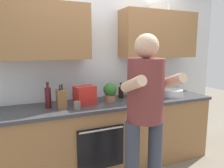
{
  "coord_description": "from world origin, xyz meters",
  "views": [
    {
      "loc": [
        -1.06,
        -2.45,
        1.58
      ],
      "look_at": [
        -0.03,
        -0.1,
        1.15
      ],
      "focal_mm": 34.15,
      "sensor_mm": 36.0,
      "label": 1
    }
  ],
  "objects_px": {
    "cup_stoneware": "(77,105)",
    "mixing_bowl": "(173,93)",
    "potted_herb": "(110,92)",
    "bottle_juice": "(142,92)",
    "bottle_wine": "(48,97)",
    "grocery_bag_crisps": "(85,95)",
    "bottle_syrup": "(155,89)",
    "bottle_hotsauce": "(144,89)",
    "bottle_soy": "(121,92)",
    "knife_block": "(61,99)",
    "grocery_bag_bread": "(136,92)",
    "person_standing": "(145,110)"
  },
  "relations": [
    {
      "from": "cup_stoneware",
      "to": "mixing_bowl",
      "type": "relative_size",
      "value": 0.33
    },
    {
      "from": "bottle_soy",
      "to": "grocery_bag_crisps",
      "type": "distance_m",
      "value": 0.57
    },
    {
      "from": "bottle_wine",
      "to": "grocery_bag_crisps",
      "type": "bearing_deg",
      "value": -2.6
    },
    {
      "from": "bottle_syrup",
      "to": "bottle_hotsauce",
      "type": "relative_size",
      "value": 1.67
    },
    {
      "from": "potted_herb",
      "to": "grocery_bag_bread",
      "type": "xyz_separation_m",
      "value": [
        0.43,
        0.09,
        -0.06
      ]
    },
    {
      "from": "mixing_bowl",
      "to": "potted_herb",
      "type": "relative_size",
      "value": 1.14
    },
    {
      "from": "mixing_bowl",
      "to": "potted_herb",
      "type": "xyz_separation_m",
      "value": [
        -0.95,
        0.08,
        0.08
      ]
    },
    {
      "from": "person_standing",
      "to": "knife_block",
      "type": "distance_m",
      "value": 0.99
    },
    {
      "from": "person_standing",
      "to": "bottle_wine",
      "type": "bearing_deg",
      "value": 131.97
    },
    {
      "from": "bottle_soy",
      "to": "grocery_bag_bread",
      "type": "xyz_separation_m",
      "value": [
        0.21,
        -0.05,
        -0.01
      ]
    },
    {
      "from": "bottle_hotsauce",
      "to": "bottle_wine",
      "type": "bearing_deg",
      "value": -172.97
    },
    {
      "from": "person_standing",
      "to": "grocery_bag_bread",
      "type": "height_order",
      "value": "person_standing"
    },
    {
      "from": "knife_block",
      "to": "bottle_wine",
      "type": "bearing_deg",
      "value": 145.77
    },
    {
      "from": "bottle_juice",
      "to": "knife_block",
      "type": "height_order",
      "value": "bottle_juice"
    },
    {
      "from": "bottle_syrup",
      "to": "knife_block",
      "type": "bearing_deg",
      "value": 176.46
    },
    {
      "from": "bottle_hotsauce",
      "to": "knife_block",
      "type": "xyz_separation_m",
      "value": [
        -1.26,
        -0.26,
        0.03
      ]
    },
    {
      "from": "mixing_bowl",
      "to": "grocery_bag_bread",
      "type": "bearing_deg",
      "value": 162.38
    },
    {
      "from": "bottle_wine",
      "to": "bottle_hotsauce",
      "type": "height_order",
      "value": "bottle_wine"
    },
    {
      "from": "bottle_wine",
      "to": "cup_stoneware",
      "type": "relative_size",
      "value": 3.21
    },
    {
      "from": "bottle_hotsauce",
      "to": "cup_stoneware",
      "type": "relative_size",
      "value": 2.17
    },
    {
      "from": "bottle_syrup",
      "to": "bottle_hotsauce",
      "type": "height_order",
      "value": "bottle_syrup"
    },
    {
      "from": "bottle_wine",
      "to": "bottle_syrup",
      "type": "bearing_deg",
      "value": -7.02
    },
    {
      "from": "potted_herb",
      "to": "bottle_juice",
      "type": "bearing_deg",
      "value": -18.4
    },
    {
      "from": "mixing_bowl",
      "to": "grocery_bag_bread",
      "type": "height_order",
      "value": "grocery_bag_bread"
    },
    {
      "from": "bottle_soy",
      "to": "grocery_bag_crisps",
      "type": "relative_size",
      "value": 0.88
    },
    {
      "from": "person_standing",
      "to": "bottle_hotsauce",
      "type": "xyz_separation_m",
      "value": [
        0.63,
        1.03,
        -0.03
      ]
    },
    {
      "from": "cup_stoneware",
      "to": "bottle_soy",
      "type": "bearing_deg",
      "value": 24.38
    },
    {
      "from": "bottle_syrup",
      "to": "person_standing",
      "type": "bearing_deg",
      "value": -130.64
    },
    {
      "from": "potted_herb",
      "to": "grocery_bag_bread",
      "type": "distance_m",
      "value": 0.44
    },
    {
      "from": "bottle_hotsauce",
      "to": "cup_stoneware",
      "type": "bearing_deg",
      "value": -161.19
    },
    {
      "from": "cup_stoneware",
      "to": "grocery_bag_bread",
      "type": "height_order",
      "value": "grocery_bag_bread"
    },
    {
      "from": "cup_stoneware",
      "to": "potted_herb",
      "type": "bearing_deg",
      "value": 20.44
    },
    {
      "from": "potted_herb",
      "to": "bottle_soy",
      "type": "bearing_deg",
      "value": 32.12
    },
    {
      "from": "cup_stoneware",
      "to": "bottle_hotsauce",
      "type": "bearing_deg",
      "value": 18.81
    },
    {
      "from": "cup_stoneware",
      "to": "potted_herb",
      "type": "xyz_separation_m",
      "value": [
        0.48,
        0.18,
        0.08
      ]
    },
    {
      "from": "potted_herb",
      "to": "grocery_bag_bread",
      "type": "bearing_deg",
      "value": 11.59
    },
    {
      "from": "mixing_bowl",
      "to": "potted_herb",
      "type": "height_order",
      "value": "potted_herb"
    },
    {
      "from": "bottle_juice",
      "to": "grocery_bag_crisps",
      "type": "xyz_separation_m",
      "value": [
        -0.73,
        0.14,
        -0.01
      ]
    },
    {
      "from": "person_standing",
      "to": "cup_stoneware",
      "type": "distance_m",
      "value": 0.81
    },
    {
      "from": "bottle_syrup",
      "to": "bottle_juice",
      "type": "height_order",
      "value": "bottle_syrup"
    },
    {
      "from": "bottle_juice",
      "to": "grocery_bag_crisps",
      "type": "relative_size",
      "value": 1.17
    },
    {
      "from": "cup_stoneware",
      "to": "mixing_bowl",
      "type": "height_order",
      "value": "mixing_bowl"
    },
    {
      "from": "potted_herb",
      "to": "bottle_wine",
      "type": "bearing_deg",
      "value": 177.96
    },
    {
      "from": "bottle_soy",
      "to": "knife_block",
      "type": "xyz_separation_m",
      "value": [
        -0.85,
        -0.2,
        0.03
      ]
    },
    {
      "from": "cup_stoneware",
      "to": "potted_herb",
      "type": "height_order",
      "value": "potted_herb"
    },
    {
      "from": "bottle_syrup",
      "to": "cup_stoneware",
      "type": "xyz_separation_m",
      "value": [
        -1.07,
        -0.04,
        -0.09
      ]
    },
    {
      "from": "person_standing",
      "to": "bottle_soy",
      "type": "distance_m",
      "value": 0.99
    },
    {
      "from": "cup_stoneware",
      "to": "knife_block",
      "type": "distance_m",
      "value": 0.2
    },
    {
      "from": "cup_stoneware",
      "to": "bottle_juice",
      "type": "bearing_deg",
      "value": 3.21
    },
    {
      "from": "bottle_juice",
      "to": "cup_stoneware",
      "type": "height_order",
      "value": "bottle_juice"
    }
  ]
}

